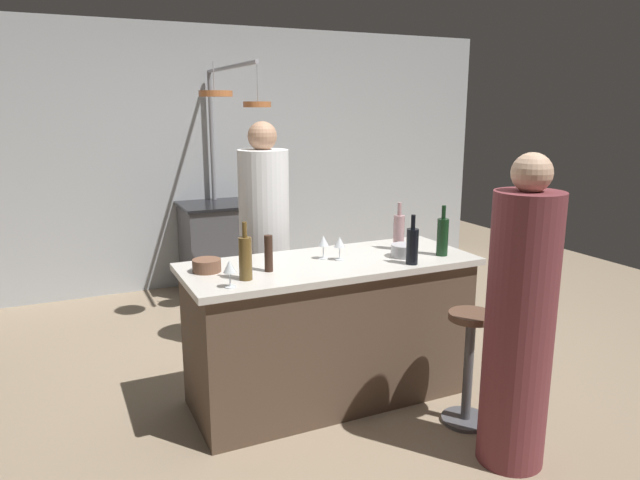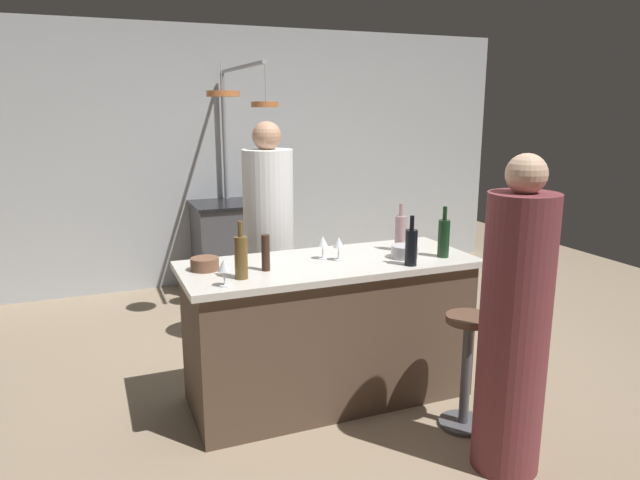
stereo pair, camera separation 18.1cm
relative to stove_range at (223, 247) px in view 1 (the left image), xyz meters
The scene contains 19 objects.
ground_plane 2.49m from the stove_range, 90.00° to the right, with size 9.00×9.00×0.00m, color gray.
back_wall 0.94m from the stove_range, 90.00° to the left, with size 6.40×0.16×2.60m, color #B2B7BC.
kitchen_island 2.45m from the stove_range, 90.00° to the right, with size 1.80×0.72×0.90m.
stove_range is the anchor object (origin of this frame).
chef 1.65m from the stove_range, 94.44° to the right, with size 0.36×0.36×1.72m.
bar_stool_right 3.13m from the stove_range, 79.13° to the right, with size 0.28×0.28×0.68m.
guest_right 3.53m from the stove_range, 80.86° to the right, with size 0.34×0.34×1.61m.
overhead_pot_rack 1.27m from the stove_range, 98.43° to the right, with size 0.59×1.47×2.17m.
potted_plant 1.97m from the stove_range, 32.11° to the right, with size 0.36×0.36×0.52m.
pepper_mill 2.60m from the stove_range, 99.48° to the right, with size 0.05×0.05×0.21m, color #382319.
wine_bottle_red 2.78m from the stove_range, 75.05° to the right, with size 0.07×0.07×0.32m.
wine_bottle_dark 2.81m from the stove_range, 81.39° to the right, with size 0.07×0.07×0.30m.
wine_bottle_amber 2.73m from the stove_range, 102.71° to the right, with size 0.07×0.07×0.32m.
wine_bottle_rose 2.50m from the stove_range, 77.31° to the right, with size 0.07×0.07×0.31m.
wine_glass_near_right_guest 2.85m from the stove_range, 104.61° to the right, with size 0.07×0.07×0.15m.
wine_glass_by_chef 2.45m from the stove_range, 90.38° to the right, with size 0.07×0.07×0.15m.
wine_glass_near_left_guest 2.51m from the stove_range, 88.56° to the right, with size 0.07×0.07×0.15m.
mixing_bowl_wooden 2.52m from the stove_range, 107.42° to the right, with size 0.16×0.16×0.07m, color brown.
mixing_bowl_steel 2.64m from the stove_range, 79.66° to the right, with size 0.17×0.17×0.08m, color #B7B7BC.
Camera 1 is at (-1.51, -3.08, 1.82)m, focal length 32.65 mm.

